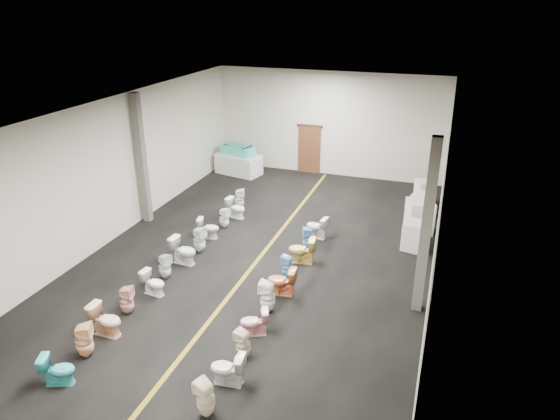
# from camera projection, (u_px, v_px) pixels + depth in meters

# --- Properties ---
(floor) EXTENTS (16.00, 16.00, 0.00)m
(floor) POSITION_uv_depth(u_px,v_px,m) (263.00, 253.00, 15.47)
(floor) COLOR black
(floor) RESTS_ON ground
(ceiling) EXTENTS (16.00, 16.00, 0.00)m
(ceiling) POSITION_uv_depth(u_px,v_px,m) (261.00, 108.00, 13.69)
(ceiling) COLOR black
(ceiling) RESTS_ON ground
(wall_back) EXTENTS (10.00, 0.00, 10.00)m
(wall_back) POSITION_uv_depth(u_px,v_px,m) (328.00, 124.00, 21.53)
(wall_back) COLOR beige
(wall_back) RESTS_ON ground
(wall_front) EXTENTS (10.00, 0.00, 10.00)m
(wall_front) POSITION_uv_depth(u_px,v_px,m) (76.00, 357.00, 7.63)
(wall_front) COLOR beige
(wall_front) RESTS_ON ground
(wall_left) EXTENTS (0.00, 16.00, 16.00)m
(wall_left) POSITION_uv_depth(u_px,v_px,m) (117.00, 168.00, 16.07)
(wall_left) COLOR beige
(wall_left) RESTS_ON ground
(wall_right) EXTENTS (0.00, 16.00, 16.00)m
(wall_right) POSITION_uv_depth(u_px,v_px,m) (440.00, 207.00, 13.08)
(wall_right) COLOR beige
(wall_right) RESTS_ON ground
(aisle_stripe) EXTENTS (0.12, 15.60, 0.01)m
(aisle_stripe) POSITION_uv_depth(u_px,v_px,m) (263.00, 253.00, 15.46)
(aisle_stripe) COLOR #7F6012
(aisle_stripe) RESTS_ON floor
(back_door) EXTENTS (1.00, 0.10, 2.10)m
(back_door) POSITION_uv_depth(u_px,v_px,m) (309.00, 150.00, 22.19)
(back_door) COLOR #562D19
(back_door) RESTS_ON floor
(door_frame) EXTENTS (1.15, 0.08, 0.10)m
(door_frame) POSITION_uv_depth(u_px,v_px,m) (310.00, 126.00, 21.78)
(door_frame) COLOR #331C11
(door_frame) RESTS_ON back_door
(column_left) EXTENTS (0.25, 0.25, 4.50)m
(column_left) POSITION_uv_depth(u_px,v_px,m) (142.00, 159.00, 16.87)
(column_left) COLOR #59544C
(column_left) RESTS_ON floor
(column_right) EXTENTS (0.25, 0.25, 4.50)m
(column_right) POSITION_uv_depth(u_px,v_px,m) (426.00, 228.00, 11.85)
(column_right) COLOR #59544C
(column_right) RESTS_ON floor
(display_table) EXTENTS (2.15, 1.41, 0.88)m
(display_table) POSITION_uv_depth(u_px,v_px,m) (239.00, 164.00, 22.24)
(display_table) COLOR silver
(display_table) RESTS_ON floor
(bathtub) EXTENTS (1.81, 0.99, 0.55)m
(bathtub) POSITION_uv_depth(u_px,v_px,m) (238.00, 151.00, 21.99)
(bathtub) COLOR #45C6B3
(bathtub) RESTS_ON display_table
(appliance_crate_a) EXTENTS (0.83, 0.83, 0.90)m
(appliance_crate_a) POSITION_uv_depth(u_px,v_px,m) (415.00, 236.00, 15.55)
(appliance_crate_a) COLOR beige
(appliance_crate_a) RESTS_ON floor
(appliance_crate_b) EXTENTS (1.04, 1.04, 1.11)m
(appliance_crate_b) POSITION_uv_depth(u_px,v_px,m) (419.00, 216.00, 16.67)
(appliance_crate_b) COLOR silver
(appliance_crate_b) RESTS_ON floor
(appliance_crate_c) EXTENTS (0.88, 0.88, 0.79)m
(appliance_crate_c) POSITION_uv_depth(u_px,v_px,m) (422.00, 204.00, 18.05)
(appliance_crate_c) COLOR silver
(appliance_crate_c) RESTS_ON floor
(appliance_crate_d) EXTENTS (0.86, 0.86, 0.92)m
(appliance_crate_d) POSITION_uv_depth(u_px,v_px,m) (425.00, 193.00, 18.96)
(appliance_crate_d) COLOR silver
(appliance_crate_d) RESTS_ON floor
(toilet_left_0) EXTENTS (0.77, 0.60, 0.69)m
(toilet_left_0) POSITION_uv_depth(u_px,v_px,m) (58.00, 370.00, 10.13)
(toilet_left_0) COLOR #39AEB5
(toilet_left_0) RESTS_ON floor
(toilet_left_1) EXTENTS (0.51, 0.51, 0.84)m
(toilet_left_1) POSITION_uv_depth(u_px,v_px,m) (84.00, 340.00, 10.88)
(toilet_left_1) COLOR #FCC08F
(toilet_left_1) RESTS_ON floor
(toilet_left_2) EXTENTS (0.78, 0.45, 0.79)m
(toilet_left_2) POSITION_uv_depth(u_px,v_px,m) (106.00, 320.00, 11.60)
(toilet_left_2) COLOR #F4BC90
(toilet_left_2) RESTS_ON floor
(toilet_left_3) EXTENTS (0.42, 0.42, 0.77)m
(toilet_left_3) POSITION_uv_depth(u_px,v_px,m) (126.00, 300.00, 12.38)
(toilet_left_3) COLOR #DD9B93
(toilet_left_3) RESTS_ON floor
(toilet_left_4) EXTENTS (0.70, 0.46, 0.68)m
(toilet_left_4) POSITION_uv_depth(u_px,v_px,m) (154.00, 283.00, 13.22)
(toilet_left_4) COLOR white
(toilet_left_4) RESTS_ON floor
(toilet_left_5) EXTENTS (0.45, 0.45, 0.76)m
(toilet_left_5) POSITION_uv_depth(u_px,v_px,m) (165.00, 266.00, 13.95)
(toilet_left_5) COLOR silver
(toilet_left_5) RESTS_ON floor
(toilet_left_6) EXTENTS (0.84, 0.53, 0.82)m
(toilet_left_6) POSITION_uv_depth(u_px,v_px,m) (183.00, 251.00, 14.74)
(toilet_left_6) COLOR silver
(toilet_left_6) RESTS_ON floor
(toilet_left_7) EXTENTS (0.45, 0.45, 0.84)m
(toilet_left_7) POSITION_uv_depth(u_px,v_px,m) (199.00, 240.00, 15.39)
(toilet_left_7) COLOR silver
(toilet_left_7) RESTS_ON floor
(toilet_left_8) EXTENTS (0.76, 0.53, 0.70)m
(toilet_left_8) POSITION_uv_depth(u_px,v_px,m) (208.00, 228.00, 16.31)
(toilet_left_8) COLOR silver
(toilet_left_8) RESTS_ON floor
(toilet_left_9) EXTENTS (0.39, 0.39, 0.74)m
(toilet_left_9) POSITION_uv_depth(u_px,v_px,m) (224.00, 218.00, 17.02)
(toilet_left_9) COLOR white
(toilet_left_9) RESTS_ON floor
(toilet_left_10) EXTENTS (0.78, 0.54, 0.73)m
(toilet_left_10) POSITION_uv_depth(u_px,v_px,m) (236.00, 208.00, 17.83)
(toilet_left_10) COLOR white
(toilet_left_10) RESTS_ON floor
(toilet_left_11) EXTENTS (0.45, 0.45, 0.79)m
(toilet_left_11) POSITION_uv_depth(u_px,v_px,m) (239.00, 199.00, 18.54)
(toilet_left_11) COLOR white
(toilet_left_11) RESTS_ON floor
(toilet_right_0) EXTENTS (0.47, 0.47, 0.79)m
(toilet_right_0) POSITION_uv_depth(u_px,v_px,m) (205.00, 399.00, 9.34)
(toilet_right_0) COLOR #F3E6C7
(toilet_right_0) RESTS_ON floor
(toilet_right_1) EXTENTS (0.76, 0.48, 0.73)m
(toilet_right_1) POSITION_uv_depth(u_px,v_px,m) (228.00, 369.00, 10.12)
(toilet_right_1) COLOR silver
(toilet_right_1) RESTS_ON floor
(toilet_right_2) EXTENTS (0.39, 0.38, 0.71)m
(toilet_right_2) POSITION_uv_depth(u_px,v_px,m) (243.00, 344.00, 10.87)
(toilet_right_2) COLOR beige
(toilet_right_2) RESTS_ON floor
(toilet_right_3) EXTENTS (0.76, 0.60, 0.68)m
(toilet_right_3) POSITION_uv_depth(u_px,v_px,m) (254.00, 322.00, 11.62)
(toilet_right_3) COLOR #F5ABAC
(toilet_right_3) RESTS_ON floor
(toilet_right_4) EXTENTS (0.40, 0.40, 0.86)m
(toilet_right_4) POSITION_uv_depth(u_px,v_px,m) (267.00, 297.00, 12.45)
(toilet_right_4) COLOR white
(toilet_right_4) RESTS_ON floor
(toilet_right_5) EXTENTS (0.81, 0.51, 0.78)m
(toilet_right_5) POSITION_uv_depth(u_px,v_px,m) (282.00, 281.00, 13.19)
(toilet_right_5) COLOR #CB6D3A
(toilet_right_5) RESTS_ON floor
(toilet_right_6) EXTENTS (0.36, 0.35, 0.71)m
(toilet_right_6) POSITION_uv_depth(u_px,v_px,m) (287.00, 267.00, 13.97)
(toilet_right_6) COLOR #73ADDD
(toilet_right_6) RESTS_ON floor
(toilet_right_7) EXTENTS (0.85, 0.55, 0.81)m
(toilet_right_7) POSITION_uv_depth(u_px,v_px,m) (302.00, 250.00, 14.77)
(toilet_right_7) COLOR #DDB958
(toilet_right_7) RESTS_ON floor
(toilet_right_8) EXTENTS (0.45, 0.44, 0.75)m
(toilet_right_8) POSITION_uv_depth(u_px,v_px,m) (308.00, 238.00, 15.57)
(toilet_right_8) COLOR #6BA5E0
(toilet_right_8) RESTS_ON floor
(toilet_right_9) EXTENTS (0.81, 0.57, 0.75)m
(toilet_right_9) POSITION_uv_depth(u_px,v_px,m) (317.00, 227.00, 16.34)
(toilet_right_9) COLOR white
(toilet_right_9) RESTS_ON floor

